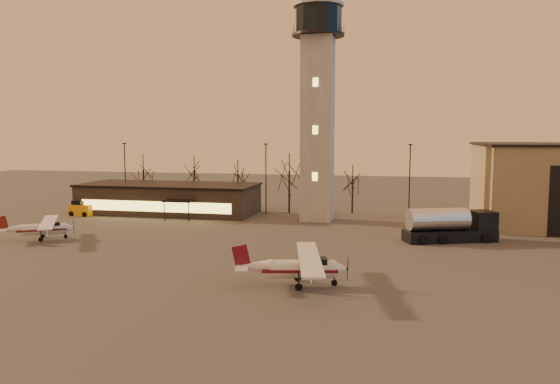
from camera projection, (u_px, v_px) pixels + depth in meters
name	position (u px, v px, depth m)	size (l,w,h in m)	color
ground	(261.00, 278.00, 43.73)	(220.00, 220.00, 0.00)	#43413E
control_tower	(318.00, 97.00, 71.12)	(6.80, 6.80, 32.60)	gray
terminal	(169.00, 198.00, 79.27)	(25.40, 12.20, 4.30)	black
light_poles	(322.00, 179.00, 73.14)	(58.50, 12.25, 10.14)	black
tree_row	(238.00, 170.00, 84.06)	(37.20, 9.20, 8.80)	black
cessna_front	(304.00, 272.00, 41.26)	(9.28, 11.65, 3.21)	silver
cessna_rear	(45.00, 231.00, 59.45)	(8.24, 9.48, 2.84)	silver
fuel_truck	(449.00, 228.00, 58.35)	(10.13, 5.96, 3.62)	black
service_cart	(82.00, 210.00, 76.97)	(3.55, 2.48, 2.13)	orange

